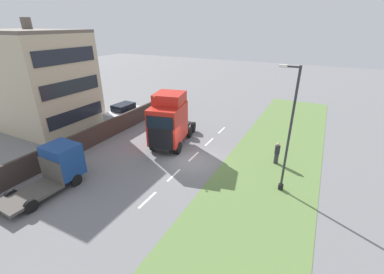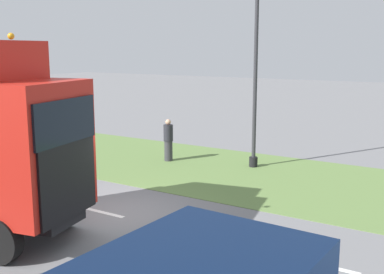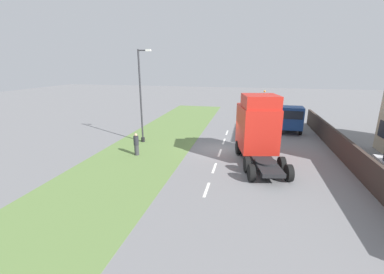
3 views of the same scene
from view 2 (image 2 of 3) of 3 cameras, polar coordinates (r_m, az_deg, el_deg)
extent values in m
plane|color=slate|center=(13.76, -8.79, -9.24)|extent=(120.00, 120.00, 0.00)
cube|color=#607F42|center=(18.49, 3.54, -3.97)|extent=(7.00, 44.00, 0.01)
cube|color=white|center=(16.48, -19.13, -6.37)|extent=(0.16, 1.80, 0.00)
cube|color=white|center=(14.21, -10.94, -8.66)|extent=(0.16, 1.80, 0.00)
cube|color=white|center=(12.35, 0.17, -11.44)|extent=(0.16, 1.80, 0.00)
cube|color=white|center=(11.13, 14.72, -14.37)|extent=(0.16, 1.80, 0.00)
cube|color=red|center=(12.28, -21.74, -0.96)|extent=(3.16, 4.11, 3.10)
cube|color=black|center=(11.28, -14.40, -5.06)|extent=(2.05, 0.49, 1.74)
cube|color=black|center=(11.00, -14.72, 1.81)|extent=(2.17, 0.52, 0.99)
sphere|color=orange|center=(10.83, -20.66, 11.12)|extent=(0.14, 0.14, 0.14)
cylinder|color=black|center=(13.06, -15.11, -8.16)|extent=(0.53, 1.08, 1.04)
cylinder|color=black|center=(11.43, -21.77, -11.30)|extent=(0.53, 1.08, 1.04)
cylinder|color=black|center=(19.12, 7.28, -2.96)|extent=(0.33, 0.33, 0.40)
cylinder|color=#2D2D33|center=(18.62, 7.55, 8.51)|extent=(0.15, 0.15, 8.01)
cylinder|color=#333338|center=(19.95, -2.81, -1.66)|extent=(0.34, 0.34, 0.85)
cylinder|color=#26262D|center=(19.81, -2.83, 0.49)|extent=(0.39, 0.39, 0.67)
sphere|color=tan|center=(19.73, -2.84, 1.79)|extent=(0.23, 0.23, 0.23)
camera|label=1|loc=(20.31, 57.59, 21.43)|focal=24.00mm
camera|label=3|loc=(29.75, -43.70, 11.90)|focal=24.00mm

